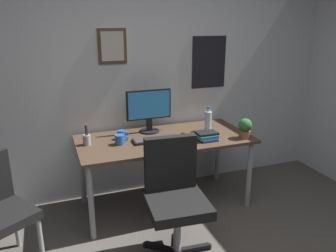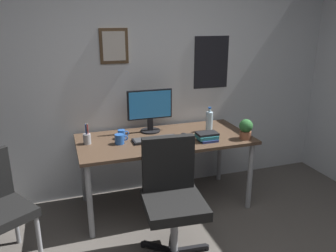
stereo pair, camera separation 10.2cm
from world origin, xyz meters
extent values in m
cube|color=silver|center=(0.00, 2.15, 1.30)|extent=(4.40, 0.08, 2.60)
cube|color=#4C3823|center=(-0.34, 2.11, 1.57)|extent=(0.28, 0.02, 0.34)
cube|color=beige|center=(-0.34, 2.09, 1.57)|extent=(0.22, 0.00, 0.28)
cube|color=black|center=(0.72, 2.11, 1.37)|extent=(0.40, 0.01, 0.56)
cube|color=#4C3828|center=(0.05, 1.68, 0.71)|extent=(1.67, 0.78, 0.03)
cylinder|color=#9EA0A5|center=(-0.73, 1.35, 0.35)|extent=(0.05, 0.05, 0.69)
cylinder|color=#9EA0A5|center=(0.82, 1.35, 0.35)|extent=(0.05, 0.05, 0.69)
cylinder|color=#9EA0A5|center=(-0.73, 2.01, 0.35)|extent=(0.05, 0.05, 0.69)
cylinder|color=#9EA0A5|center=(0.82, 2.01, 0.35)|extent=(0.05, 0.05, 0.69)
cube|color=black|center=(-0.13, 0.90, 0.46)|extent=(0.50, 0.50, 0.08)
cube|color=black|center=(-0.11, 1.10, 0.72)|extent=(0.42, 0.10, 0.45)
cylinder|color=#9EA0A5|center=(-0.13, 0.90, 0.21)|extent=(0.06, 0.06, 0.42)
cube|color=black|center=(0.01, 0.88, 0.04)|extent=(0.28, 0.06, 0.03)
cylinder|color=black|center=(0.15, 0.87, 0.02)|extent=(0.04, 0.04, 0.04)
cube|color=black|center=(-0.07, 1.02, 0.04)|extent=(0.15, 0.27, 0.03)
cylinder|color=black|center=(-0.02, 1.15, 0.02)|extent=(0.04, 0.04, 0.04)
cube|color=black|center=(-0.23, 0.99, 0.04)|extent=(0.24, 0.21, 0.03)
cylinder|color=black|center=(-0.34, 1.08, 0.02)|extent=(0.04, 0.04, 0.04)
cube|color=black|center=(-1.39, 1.22, 0.44)|extent=(0.58, 0.58, 0.07)
cylinder|color=#9EA0A5|center=(-1.15, 1.16, 0.20)|extent=(0.05, 0.05, 0.41)
cylinder|color=#9EA0A5|center=(-1.34, 1.47, 0.20)|extent=(0.05, 0.05, 0.41)
cylinder|color=black|center=(-0.04, 1.91, 0.73)|extent=(0.20, 0.20, 0.01)
cube|color=black|center=(-0.04, 1.91, 0.80)|extent=(0.05, 0.04, 0.12)
cube|color=black|center=(-0.04, 1.92, 1.01)|extent=(0.46, 0.02, 0.30)
cube|color=#338CD8|center=(-0.04, 1.90, 1.01)|extent=(0.43, 0.00, 0.27)
cube|color=black|center=(-0.06, 1.63, 0.74)|extent=(0.43, 0.15, 0.02)
cube|color=#38383A|center=(-0.06, 1.63, 0.75)|extent=(0.41, 0.13, 0.00)
ellipsoid|color=black|center=(0.24, 1.64, 0.74)|extent=(0.06, 0.11, 0.04)
cylinder|color=silver|center=(0.54, 1.74, 0.82)|extent=(0.07, 0.07, 0.20)
cylinder|color=silver|center=(0.54, 1.74, 0.94)|extent=(0.03, 0.03, 0.04)
cylinder|color=#2659B2|center=(0.54, 1.74, 0.97)|extent=(0.03, 0.03, 0.01)
cylinder|color=#2659B2|center=(-0.40, 1.65, 0.77)|extent=(0.09, 0.09, 0.09)
torus|color=#2659B2|center=(-0.35, 1.65, 0.77)|extent=(0.05, 0.01, 0.05)
cylinder|color=#2659B2|center=(-0.36, 1.79, 0.77)|extent=(0.07, 0.07, 0.09)
torus|color=#2659B2|center=(-0.31, 1.79, 0.77)|extent=(0.05, 0.01, 0.05)
cylinder|color=brown|center=(0.77, 1.41, 0.76)|extent=(0.11, 0.11, 0.07)
sphere|color=#2D6B33|center=(0.77, 1.41, 0.85)|extent=(0.13, 0.13, 0.13)
ellipsoid|color=#287A38|center=(0.74, 1.44, 0.86)|extent=(0.07, 0.08, 0.02)
ellipsoid|color=#287A38|center=(0.80, 1.44, 0.86)|extent=(0.07, 0.08, 0.02)
ellipsoid|color=#287A38|center=(0.75, 1.38, 0.85)|extent=(0.08, 0.07, 0.02)
cylinder|color=#9EA0A5|center=(-0.68, 1.75, 0.77)|extent=(0.07, 0.07, 0.09)
cylinder|color=#263FBF|center=(-0.69, 1.74, 0.85)|extent=(0.01, 0.01, 0.13)
cylinder|color=red|center=(-0.67, 1.74, 0.85)|extent=(0.01, 0.01, 0.13)
cylinder|color=black|center=(-0.69, 1.74, 0.85)|extent=(0.01, 0.01, 0.13)
cylinder|color=#9EA0A5|center=(-0.67, 1.75, 0.85)|extent=(0.01, 0.03, 0.14)
cylinder|color=#9EA0A5|center=(-0.69, 1.75, 0.85)|extent=(0.01, 0.02, 0.14)
cube|color=navy|center=(0.41, 1.47, 0.74)|extent=(0.16, 0.14, 0.02)
cube|color=#26727A|center=(0.40, 1.48, 0.76)|extent=(0.19, 0.15, 0.03)
cube|color=black|center=(0.41, 1.48, 0.79)|extent=(0.20, 0.13, 0.02)
camera|label=1|loc=(-0.99, -1.23, 1.83)|focal=36.03mm
camera|label=2|loc=(-0.89, -1.26, 1.83)|focal=36.03mm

